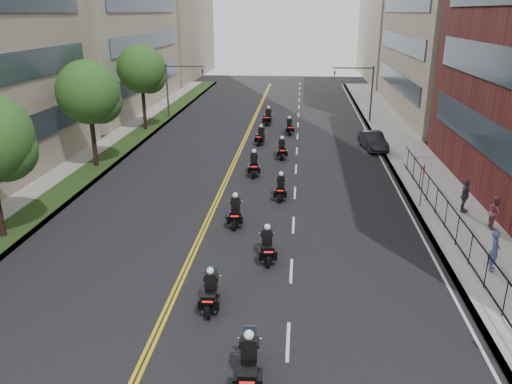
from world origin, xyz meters
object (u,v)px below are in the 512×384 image
at_px(motorcycle_9, 289,127).
at_px(pedestrian_c, 465,196).
at_px(motorcycle_6, 254,165).
at_px(pedestrian_a, 494,251).
at_px(pedestrian_b, 495,212).
at_px(motorcycle_3, 267,246).
at_px(motorcycle_1, 249,364).
at_px(motorcycle_7, 282,150).
at_px(motorcycle_4, 235,212).
at_px(motorcycle_8, 261,137).
at_px(motorcycle_2, 210,292).
at_px(motorcycle_5, 281,188).
at_px(motorcycle_10, 268,117).
at_px(parked_sedan, 373,141).

distance_m(motorcycle_9, pedestrian_c, 21.11).
xyz_separation_m(motorcycle_6, motorcycle_9, (2.12, 12.44, -0.06)).
relative_size(pedestrian_a, pedestrian_b, 1.08).
xyz_separation_m(pedestrian_a, pedestrian_c, (0.78, 6.77, 0.02)).
xyz_separation_m(motorcycle_3, motorcycle_9, (0.36, 24.87, -0.01)).
bearing_deg(pedestrian_a, pedestrian_b, 1.89).
height_order(motorcycle_1, motorcycle_7, motorcycle_1).
distance_m(motorcycle_4, motorcycle_9, 21.16).
distance_m(motorcycle_4, motorcycle_6, 8.59).
height_order(motorcycle_1, motorcycle_8, motorcycle_1).
xyz_separation_m(motorcycle_2, pedestrian_a, (11.64, 3.73, 0.42)).
distance_m(motorcycle_3, motorcycle_5, 7.99).
distance_m(motorcycle_10, pedestrian_a, 31.47).
relative_size(motorcycle_10, pedestrian_b, 1.45).
distance_m(motorcycle_1, motorcycle_5, 16.13).
bearing_deg(motorcycle_6, parked_sedan, 35.35).
bearing_deg(motorcycle_2, pedestrian_b, 28.71).
height_order(motorcycle_8, motorcycle_9, motorcycle_8).
height_order(motorcycle_6, motorcycle_9, motorcycle_6).
bearing_deg(motorcycle_4, motorcycle_5, 57.17).
bearing_deg(motorcycle_7, pedestrian_c, -50.23).
distance_m(motorcycle_4, parked_sedan, 18.81).
distance_m(motorcycle_8, parked_sedan, 9.34).
height_order(motorcycle_1, parked_sedan, motorcycle_1).
xyz_separation_m(motorcycle_2, motorcycle_3, (1.88, 4.12, 0.02)).
xyz_separation_m(motorcycle_4, pedestrian_c, (12.49, 2.54, 0.41)).
relative_size(motorcycle_7, pedestrian_b, 1.35).
height_order(motorcycle_6, pedestrian_a, pedestrian_a).
bearing_deg(motorcycle_9, motorcycle_5, -96.62).
relative_size(motorcycle_4, pedestrian_b, 1.38).
distance_m(motorcycle_2, motorcycle_3, 4.53).
distance_m(motorcycle_1, parked_sedan, 29.27).
relative_size(motorcycle_3, motorcycle_4, 0.97).
relative_size(motorcycle_7, motorcycle_9, 1.03).
distance_m(motorcycle_4, motorcycle_8, 17.15).
bearing_deg(motorcycle_5, pedestrian_c, -9.09).
xyz_separation_m(motorcycle_3, motorcycle_4, (-1.95, 3.84, 0.02)).
distance_m(motorcycle_7, pedestrian_a, 19.83).
height_order(motorcycle_5, motorcycle_10, motorcycle_10).
bearing_deg(pedestrian_c, motorcycle_2, 160.11).
height_order(motorcycle_10, parked_sedan, motorcycle_10).
bearing_deg(motorcycle_1, motorcycle_4, 95.93).
xyz_separation_m(motorcycle_10, parked_sedan, (9.21, -8.65, -0.02)).
relative_size(motorcycle_2, motorcycle_4, 0.94).
bearing_deg(motorcycle_8, motorcycle_4, -81.99).
relative_size(motorcycle_4, motorcycle_5, 1.05).
bearing_deg(pedestrian_c, motorcycle_1, 173.93).
relative_size(motorcycle_2, motorcycle_5, 0.99).
distance_m(motorcycle_7, motorcycle_9, 8.02).
height_order(motorcycle_5, motorcycle_9, motorcycle_9).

